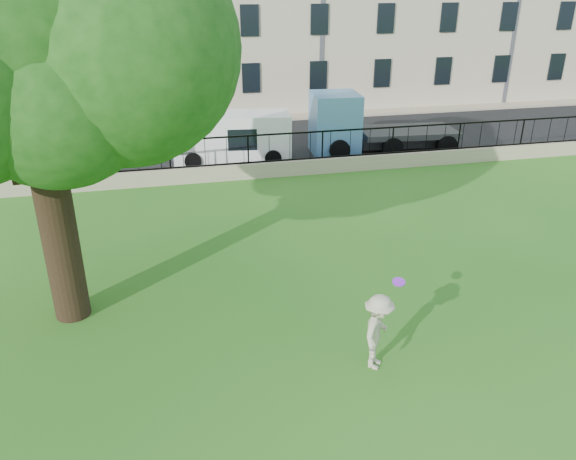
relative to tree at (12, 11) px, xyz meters
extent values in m
plane|color=#1E6217|center=(5.77, -3.20, -6.64)|extent=(120.00, 120.00, 0.00)
cube|color=tan|center=(5.77, 8.80, -6.34)|extent=(50.00, 0.40, 0.60)
cube|color=black|center=(5.77, 8.80, -6.01)|extent=(50.00, 0.05, 0.06)
cube|color=black|center=(5.77, 8.80, -4.94)|extent=(50.00, 0.05, 0.06)
cube|color=black|center=(5.77, 13.50, -6.63)|extent=(60.00, 9.00, 0.01)
cube|color=tan|center=(5.77, 18.70, -6.58)|extent=(60.00, 1.40, 0.12)
cylinder|color=black|center=(0.13, -0.06, -4.48)|extent=(0.79, 0.79, 4.31)
sphere|color=#1B4B14|center=(0.13, -0.06, 0.10)|extent=(5.99, 5.99, 5.99)
sphere|color=#1B4B14|center=(1.93, -0.86, -0.60)|extent=(4.49, 4.49, 4.49)
imported|color=beige|center=(6.32, -3.48, -5.83)|extent=(1.10, 1.20, 1.62)
cylinder|color=#9A2AEE|center=(7.07, -2.65, -5.25)|extent=(0.35, 0.34, 0.12)
imported|color=maroon|center=(-3.32, 11.20, -6.00)|extent=(3.90, 1.51, 1.27)
cube|color=white|center=(5.48, 11.20, -5.61)|extent=(5.06, 2.44, 2.05)
cube|color=#5A95D3|center=(12.27, 11.20, -5.30)|extent=(6.54, 2.80, 2.67)
camera|label=1|loc=(2.48, -12.12, 0.53)|focal=35.00mm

